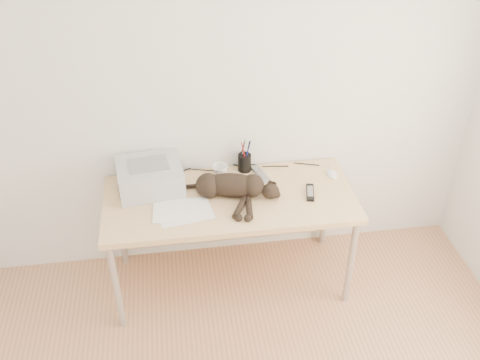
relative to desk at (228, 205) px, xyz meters
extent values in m
plane|color=white|center=(0.00, 0.27, 0.69)|extent=(3.50, 0.00, 3.50)
cube|color=#E8C087|center=(0.00, -0.09, 0.11)|extent=(1.60, 0.70, 0.04)
cylinder|color=#AEAEB0|center=(-0.75, -0.39, -0.26)|extent=(0.04, 0.04, 0.70)
cylinder|color=#AEAEB0|center=(0.75, -0.39, -0.26)|extent=(0.04, 0.04, 0.70)
cylinder|color=#AEAEB0|center=(-0.75, 0.21, -0.26)|extent=(0.04, 0.04, 0.70)
cylinder|color=#AEAEB0|center=(0.75, 0.21, -0.26)|extent=(0.04, 0.04, 0.70)
cube|color=#E8C087|center=(0.00, 0.24, -0.21)|extent=(1.48, 0.02, 0.60)
cube|color=#A9A9AD|center=(-0.50, 0.08, 0.22)|extent=(0.44, 0.39, 0.18)
cube|color=black|center=(-0.50, 0.08, 0.23)|extent=(0.34, 0.06, 0.11)
cube|color=gray|center=(-0.50, 0.08, 0.32)|extent=(0.26, 0.20, 0.01)
cube|color=white|center=(-0.29, -0.20, 0.14)|extent=(0.36, 0.28, 0.00)
cube|color=white|center=(-0.32, -0.18, 0.14)|extent=(0.34, 0.25, 0.00)
ellipsoid|color=black|center=(0.02, -0.07, 0.21)|extent=(0.40, 0.24, 0.16)
sphere|color=black|center=(-0.13, -0.04, 0.21)|extent=(0.16, 0.16, 0.16)
ellipsoid|color=black|center=(0.25, -0.14, 0.19)|extent=(0.13, 0.13, 0.10)
cone|color=black|center=(0.26, -0.09, 0.23)|extent=(0.05, 0.06, 0.05)
cone|color=black|center=(0.28, -0.10, 0.22)|extent=(0.05, 0.06, 0.05)
cylinder|color=black|center=(0.05, -0.22, 0.15)|extent=(0.09, 0.22, 0.04)
cylinder|color=black|center=(0.10, -0.23, 0.15)|extent=(0.09, 0.22, 0.04)
cylinder|color=black|center=(-0.27, 0.04, 0.15)|extent=(0.24, 0.08, 0.03)
imported|color=white|center=(-0.04, 0.14, 0.18)|extent=(0.14, 0.14, 0.10)
cylinder|color=black|center=(0.14, 0.20, 0.19)|extent=(0.09, 0.09, 0.12)
cylinder|color=#990C0C|center=(0.13, 0.20, 0.28)|extent=(0.01, 0.01, 0.17)
cylinder|color=navy|center=(0.15, 0.21, 0.28)|extent=(0.01, 0.01, 0.17)
cylinder|color=black|center=(0.14, 0.19, 0.28)|extent=(0.01, 0.01, 0.17)
cube|color=gray|center=(0.24, 0.12, 0.14)|extent=(0.10, 0.20, 0.02)
cube|color=black|center=(0.51, -0.13, 0.14)|extent=(0.08, 0.18, 0.02)
ellipsoid|color=white|center=(0.71, 0.06, 0.15)|extent=(0.08, 0.12, 0.04)
camera|label=1|loc=(-0.33, -2.79, 2.17)|focal=40.00mm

